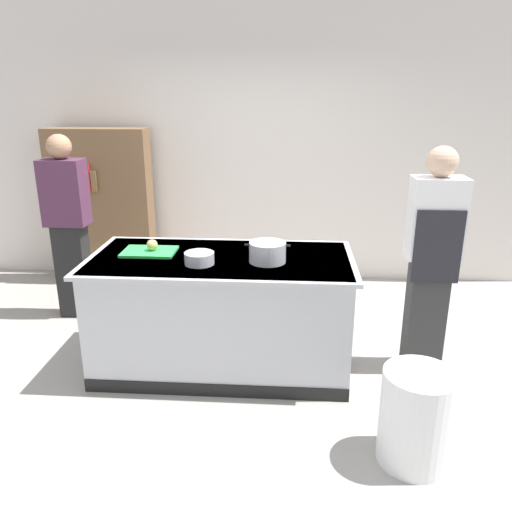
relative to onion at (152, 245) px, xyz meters
name	(u,v)px	position (x,y,z in m)	size (l,w,h in m)	color
ground_plane	(223,364)	(0.54, -0.07, -0.96)	(10.00, 10.00, 0.00)	#9E9991
back_wall	(245,145)	(0.54, 2.03, 0.54)	(6.40, 0.12, 3.00)	silver
counter_island	(222,311)	(0.54, -0.07, -0.50)	(1.98, 0.98, 0.90)	#B7BABF
cutting_board	(149,252)	(-0.02, -0.01, -0.05)	(0.40, 0.28, 0.02)	green
onion	(152,245)	(0.00, 0.00, 0.00)	(0.09, 0.09, 0.09)	tan
stock_pot	(267,252)	(0.89, -0.15, 0.01)	(0.33, 0.27, 0.15)	#B7BABF
mixing_bowl	(199,258)	(0.40, -0.23, -0.02)	(0.21, 0.21, 0.09)	#B7BABF
trash_bin	(416,418)	(1.80, -1.08, -0.67)	(0.42, 0.42, 0.58)	white
person_chef	(432,256)	(2.10, 0.02, -0.05)	(0.38, 0.25, 1.72)	#303030
person_guest	(68,223)	(-1.00, 0.78, -0.05)	(0.38, 0.24, 1.72)	black
bookshelf	(102,207)	(-1.03, 1.73, -0.11)	(1.10, 0.31, 1.70)	brown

